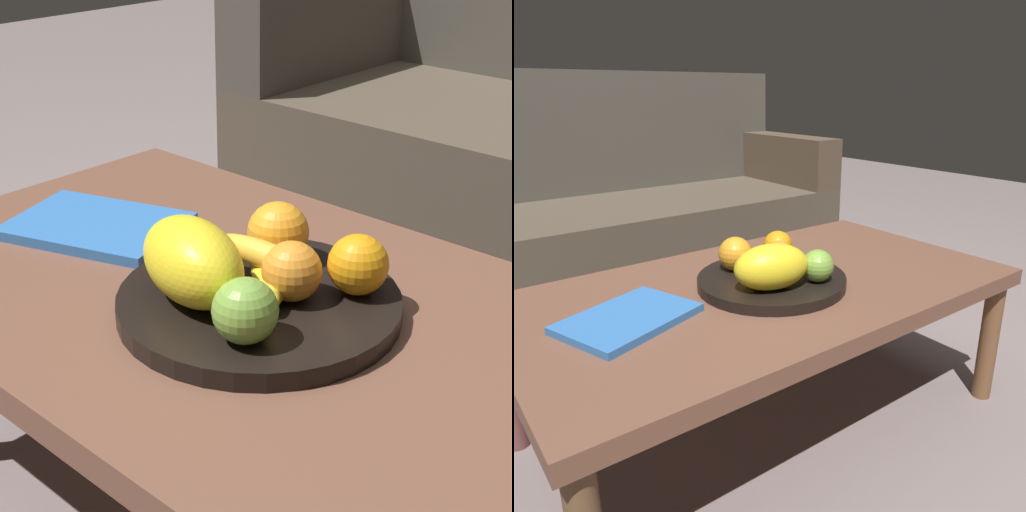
% 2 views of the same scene
% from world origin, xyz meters
% --- Properties ---
extents(coffee_table, '(1.17, 0.65, 0.38)m').
position_xyz_m(coffee_table, '(0.00, 0.00, 0.34)').
color(coffee_table, brown).
rests_on(coffee_table, ground_plane).
extents(fruit_bowl, '(0.35, 0.35, 0.03)m').
position_xyz_m(fruit_bowl, '(-0.00, -0.02, 0.40)').
color(fruit_bowl, black).
rests_on(fruit_bowl, coffee_table).
extents(melon_large_front, '(0.19, 0.14, 0.10)m').
position_xyz_m(melon_large_front, '(-0.05, -0.08, 0.46)').
color(melon_large_front, yellow).
rests_on(melon_large_front, fruit_bowl).
extents(orange_front, '(0.07, 0.07, 0.07)m').
position_xyz_m(orange_front, '(0.04, 0.00, 0.44)').
color(orange_front, orange).
rests_on(orange_front, fruit_bowl).
extents(orange_left, '(0.08, 0.08, 0.08)m').
position_xyz_m(orange_left, '(-0.04, 0.07, 0.45)').
color(orange_left, orange).
rests_on(orange_left, fruit_bowl).
extents(orange_right, '(0.08, 0.08, 0.08)m').
position_xyz_m(orange_right, '(0.09, 0.07, 0.45)').
color(orange_right, orange).
rests_on(orange_right, fruit_bowl).
extents(apple_front, '(0.07, 0.07, 0.07)m').
position_xyz_m(apple_front, '(0.06, -0.11, 0.45)').
color(apple_front, '#7AAA3F').
rests_on(apple_front, fruit_bowl).
extents(banana_bunch, '(0.15, 0.15, 0.06)m').
position_xyz_m(banana_bunch, '(0.00, 0.00, 0.43)').
color(banana_bunch, yellow).
rests_on(banana_bunch, fruit_bowl).
extents(magazine, '(0.30, 0.25, 0.02)m').
position_xyz_m(magazine, '(-0.35, 0.00, 0.39)').
color(magazine, '#326FBD').
rests_on(magazine, coffee_table).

